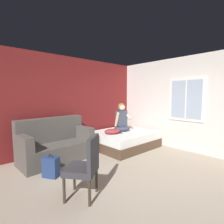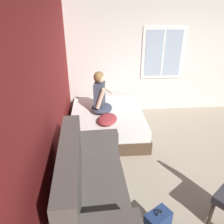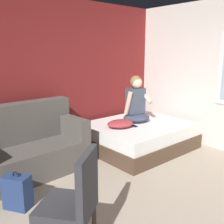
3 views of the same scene
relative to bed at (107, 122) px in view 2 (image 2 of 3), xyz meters
The scene contains 8 objects.
ground_plane 2.28m from the bed, 126.43° to the right, with size 40.00×40.00×0.00m, color tan.
wall_back_accent 2.00m from the bed, 144.16° to the left, with size 9.87×0.16×2.70m, color maroon.
wall_side_with_window 2.43m from the bed, 57.25° to the right, with size 0.19×6.83×2.70m.
bed is the anchor object (origin of this frame).
couch 2.08m from the bed, behind, with size 1.74×0.90×1.04m.
person_seated 0.62m from the bed, 70.07° to the left, with size 0.59×0.52×0.88m.
throw_pillow 0.55m from the bed, behind, with size 0.48×0.36×0.14m, color #993338.
cell_phone 0.33m from the bed, 157.77° to the right, with size 0.07×0.14×0.01m, color black.
Camera 2 is at (-2.82, 2.03, 2.54)m, focal length 35.00 mm.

